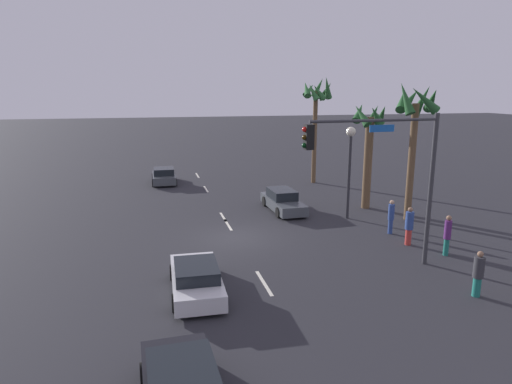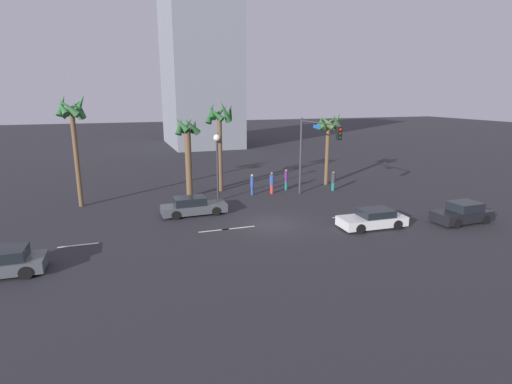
% 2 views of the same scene
% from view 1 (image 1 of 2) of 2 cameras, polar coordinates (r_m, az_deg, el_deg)
% --- Properties ---
extents(ground_plane, '(220.00, 220.00, 0.00)m').
position_cam_1_polar(ground_plane, '(23.38, -2.58, -5.86)').
color(ground_plane, '#28282D').
extents(lane_stripe_0, '(2.37, 0.14, 0.01)m').
position_cam_1_polar(lane_stripe_0, '(40.66, -7.50, 2.13)').
color(lane_stripe_0, silver).
rests_on(lane_stripe_0, ground_plane).
extents(lane_stripe_1, '(2.21, 0.14, 0.01)m').
position_cam_1_polar(lane_stripe_1, '(34.87, -6.42, 0.36)').
color(lane_stripe_1, silver).
rests_on(lane_stripe_1, ground_plane).
extents(lane_stripe_2, '(2.00, 0.14, 0.01)m').
position_cam_1_polar(lane_stripe_2, '(27.14, -4.22, -3.21)').
color(lane_stripe_2, silver).
rests_on(lane_stripe_2, ground_plane).
extents(lane_stripe_3, '(2.22, 0.14, 0.01)m').
position_cam_1_polar(lane_stripe_3, '(25.59, -3.60, -4.20)').
color(lane_stripe_3, silver).
rests_on(lane_stripe_3, ground_plane).
extents(lane_stripe_4, '(2.41, 0.14, 0.01)m').
position_cam_1_polar(lane_stripe_4, '(18.13, 1.04, -11.55)').
color(lane_stripe_4, silver).
rests_on(lane_stripe_4, ground_plane).
extents(car_0, '(4.70, 1.89, 1.33)m').
position_cam_1_polar(car_0, '(28.47, 3.43, -1.16)').
color(car_0, '#474C51').
rests_on(car_0, ground_plane).
extents(car_1, '(3.95, 1.98, 1.30)m').
position_cam_1_polar(car_1, '(37.53, -11.69, 2.00)').
color(car_1, '#474C51').
rests_on(car_1, ground_plane).
extents(car_3, '(4.44, 2.00, 1.22)m').
position_cam_1_polar(car_3, '(17.25, -7.65, -10.93)').
color(car_3, silver).
rests_on(car_3, ground_plane).
extents(traffic_signal, '(0.60, 6.08, 6.60)m').
position_cam_1_polar(traffic_signal, '(19.05, 16.95, 3.29)').
color(traffic_signal, '#38383D').
rests_on(traffic_signal, ground_plane).
extents(streetlamp, '(0.56, 0.56, 5.46)m').
position_cam_1_polar(streetlamp, '(26.58, 11.92, 4.77)').
color(streetlamp, '#2D2D33').
rests_on(streetlamp, ground_plane).
extents(pedestrian_0, '(0.40, 0.40, 1.85)m').
position_cam_1_polar(pedestrian_0, '(24.80, 16.88, -2.93)').
color(pedestrian_0, '#2D478C').
rests_on(pedestrian_0, ground_plane).
extents(pedestrian_1, '(0.55, 0.55, 1.77)m').
position_cam_1_polar(pedestrian_1, '(18.62, 26.54, -9.24)').
color(pedestrian_1, '#1E7266').
rests_on(pedestrian_1, ground_plane).
extents(pedestrian_2, '(0.56, 0.56, 1.92)m').
position_cam_1_polar(pedestrian_2, '(23.30, 18.99, -4.04)').
color(pedestrian_2, '#BF3833').
rests_on(pedestrian_2, ground_plane).
extents(pedestrian_3, '(0.37, 0.37, 1.92)m').
position_cam_1_polar(pedestrian_3, '(22.44, 23.27, -4.96)').
color(pedestrian_3, '#1E7266').
rests_on(pedestrian_3, ground_plane).
extents(palm_tree_1, '(2.30, 2.35, 6.85)m').
position_cam_1_polar(palm_tree_1, '(29.24, 14.25, 6.97)').
color(palm_tree_1, brown).
rests_on(palm_tree_1, ground_plane).
extents(palm_tree_2, '(2.56, 2.69, 8.02)m').
position_cam_1_polar(palm_tree_2, '(27.11, 19.69, 9.06)').
color(palm_tree_2, brown).
rests_on(palm_tree_2, ground_plane).
extents(palm_tree_3, '(2.53, 2.54, 8.65)m').
position_cam_1_polar(palm_tree_3, '(36.77, 7.82, 11.50)').
color(palm_tree_3, brown).
rests_on(palm_tree_3, ground_plane).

